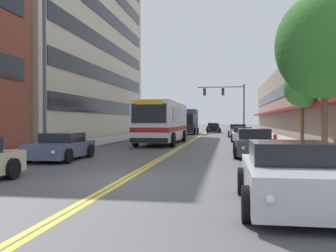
# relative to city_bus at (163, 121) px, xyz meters

# --- Properties ---
(ground_plane) EXTENTS (240.00, 240.00, 0.00)m
(ground_plane) POSITION_rel_city_bus_xyz_m (1.85, 19.00, -1.80)
(ground_plane) COLOR #4C4C4F
(sidewalk_left) EXTENTS (3.83, 106.00, 0.14)m
(sidewalk_left) POSITION_rel_city_bus_xyz_m (-5.57, 19.00, -1.73)
(sidewalk_left) COLOR #9E9B96
(sidewalk_left) RESTS_ON ground_plane
(sidewalk_right) EXTENTS (3.83, 106.00, 0.14)m
(sidewalk_right) POSITION_rel_city_bus_xyz_m (9.26, 19.00, -1.73)
(sidewalk_right) COLOR #9E9B96
(sidewalk_right) RESTS_ON ground_plane
(centre_line) EXTENTS (0.34, 106.00, 0.01)m
(centre_line) POSITION_rel_city_bus_xyz_m (1.85, 19.00, -1.79)
(centre_line) COLOR yellow
(centre_line) RESTS_ON ground_plane
(office_tower_left) EXTENTS (12.08, 30.50, 22.78)m
(office_tower_left) POSITION_rel_city_bus_xyz_m (-13.72, 10.14, 9.59)
(office_tower_left) COLOR beige
(office_tower_left) RESTS_ON ground_plane
(storefront_row_right) EXTENTS (9.10, 68.00, 8.53)m
(storefront_row_right) POSITION_rel_city_bus_xyz_m (15.41, 19.00, 2.47)
(storefront_row_right) COLOR gray
(storefront_row_right) RESTS_ON ground_plane
(city_bus) EXTENTS (2.89, 10.79, 3.18)m
(city_bus) POSITION_rel_city_bus_xyz_m (0.00, 0.00, 0.00)
(city_bus) COLOR silver
(city_bus) RESTS_ON ground_plane
(car_slate_blue_parked_left_near) EXTENTS (2.03, 4.25, 1.24)m
(car_slate_blue_parked_left_near) POSITION_rel_city_bus_xyz_m (-2.58, -12.66, -1.21)
(car_slate_blue_parked_left_near) COLOR #475675
(car_slate_blue_parked_left_near) RESTS_ON ground_plane
(car_red_parked_left_far) EXTENTS (2.21, 4.20, 1.24)m
(car_red_parked_left_far) POSITION_rel_city_bus_xyz_m (-2.54, 11.66, -1.21)
(car_red_parked_left_far) COLOR maroon
(car_red_parked_left_far) RESTS_ON ground_plane
(car_silver_parked_right_foreground) EXTENTS (2.08, 4.27, 1.36)m
(car_silver_parked_right_foreground) POSITION_rel_city_bus_xyz_m (6.26, -20.81, -1.15)
(car_silver_parked_right_foreground) COLOR #B7B7BC
(car_silver_parked_right_foreground) RESTS_ON ground_plane
(car_white_parked_right_mid) EXTENTS (2.02, 4.43, 1.25)m
(car_white_parked_right_mid) POSITION_rel_city_bus_xyz_m (6.28, 3.92, -1.21)
(car_white_parked_right_mid) COLOR white
(car_white_parked_right_mid) RESTS_ON ground_plane
(car_beige_parked_right_far) EXTENTS (2.19, 4.40, 1.39)m
(car_beige_parked_right_far) POSITION_rel_city_bus_xyz_m (6.12, 13.23, -1.15)
(car_beige_parked_right_far) COLOR #BCAD89
(car_beige_parked_right_far) RESTS_ON ground_plane
(car_dark_grey_parked_right_end) EXTENTS (2.06, 4.30, 1.40)m
(car_dark_grey_parked_right_end) POSITION_rel_city_bus_xyz_m (6.30, -9.71, -1.15)
(car_dark_grey_parked_right_end) COLOR #38383D
(car_dark_grey_parked_right_end) RESTS_ON ground_plane
(car_charcoal_moving_lead) EXTENTS (2.21, 4.73, 1.40)m
(car_charcoal_moving_lead) POSITION_rel_city_bus_xyz_m (2.52, 36.27, -1.15)
(car_charcoal_moving_lead) COLOR #232328
(car_charcoal_moving_lead) RESTS_ON ground_plane
(car_black_moving_second) EXTENTS (1.98, 4.36, 1.34)m
(car_black_moving_second) POSITION_rel_city_bus_xyz_m (3.03, 26.43, -1.17)
(car_black_moving_second) COLOR black
(car_black_moving_second) RESTS_ON ground_plane
(box_truck) EXTENTS (2.70, 6.90, 3.28)m
(box_truck) POSITION_rel_city_bus_xyz_m (-0.31, 20.58, -0.13)
(box_truck) COLOR #232328
(box_truck) RESTS_ON ground_plane
(traffic_signal_mast) EXTENTS (5.94, 0.38, 6.42)m
(traffic_signal_mast) POSITION_rel_city_bus_xyz_m (5.03, 19.31, 2.78)
(traffic_signal_mast) COLOR #47474C
(traffic_signal_mast) RESTS_ON ground_plane
(street_lamp_left_near) EXTENTS (2.65, 0.28, 9.02)m
(street_lamp_left_near) POSITION_rel_city_bus_xyz_m (-3.11, -12.57, 3.53)
(street_lamp_left_near) COLOR #47474C
(street_lamp_left_near) RESTS_ON ground_plane
(street_tree_right_near) EXTENTS (3.63, 3.63, 6.46)m
(street_tree_right_near) POSITION_rel_city_bus_xyz_m (8.53, -14.28, 2.80)
(street_tree_right_near) COLOR brown
(street_tree_right_near) RESTS_ON sidewalk_right
(street_tree_right_mid) EXTENTS (2.42, 2.42, 5.16)m
(street_tree_right_mid) POSITION_rel_city_bus_xyz_m (9.76, -3.63, 2.15)
(street_tree_right_mid) COLOR brown
(street_tree_right_mid) RESTS_ON sidewalk_right
(fire_hydrant) EXTENTS (0.30, 0.22, 0.89)m
(fire_hydrant) POSITION_rel_city_bus_xyz_m (7.79, -5.82, -1.22)
(fire_hydrant) COLOR red
(fire_hydrant) RESTS_ON sidewalk_right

